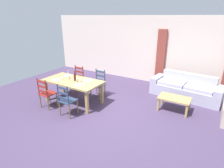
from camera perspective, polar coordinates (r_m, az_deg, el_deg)
name	(u,v)px	position (r m, az deg, el deg)	size (l,w,h in m)	color
ground_plane	(106,112)	(5.47, -1.77, -8.86)	(9.60, 9.60, 0.02)	#443553
wall_far	(149,50)	(7.85, 11.44, 10.46)	(9.60, 0.16, 2.70)	beige
curtain_panel_left	(161,58)	(7.60, 14.93, 7.93)	(0.35, 0.08, 2.20)	brown
dining_table	(73,83)	(5.95, -12.13, 0.33)	(1.90, 0.96, 0.75)	#A78954
dining_chair_near_left	(46,93)	(5.87, -19.85, -2.70)	(0.43, 0.41, 0.96)	maroon
dining_chair_near_right	(67,100)	(5.23, -13.98, -4.92)	(0.42, 0.40, 0.96)	navy
dining_chair_far_left	(78,79)	(6.84, -10.71, 1.48)	(0.43, 0.41, 0.96)	maroon
dining_chair_far_right	(99,84)	(6.31, -4.21, 0.14)	(0.43, 0.41, 0.96)	#2E4357
dinner_plate_near_left	(57,80)	(6.06, -16.93, 1.23)	(0.24, 0.24, 0.02)	white
fork_near_left	(53,79)	(6.17, -17.87, 1.40)	(0.02, 0.17, 0.01)	silver
dinner_plate_near_right	(78,85)	(5.46, -10.48, -0.35)	(0.24, 0.24, 0.02)	white
fork_near_right	(74,84)	(5.55, -11.65, -0.12)	(0.02, 0.17, 0.01)	silver
dinner_plate_far_left	(68,76)	(6.39, -13.66, 2.52)	(0.24, 0.24, 0.02)	white
fork_far_left	(65,75)	(6.49, -14.61, 2.67)	(0.02, 0.17, 0.01)	silver
dinner_plate_far_right	(89,80)	(5.81, -7.27, 1.16)	(0.24, 0.24, 0.02)	white
fork_far_right	(85,80)	(5.91, -8.42, 1.35)	(0.02, 0.17, 0.01)	silver
wine_bottle	(75,77)	(5.85, -11.53, 2.16)	(0.07, 0.07, 0.32)	#471919
wine_glass_near_left	(62,77)	(5.99, -15.47, 2.19)	(0.06, 0.06, 0.16)	white
wine_glass_near_right	(84,82)	(5.40, -8.72, 0.68)	(0.06, 0.06, 0.16)	white
wine_glass_far_left	(68,74)	(6.19, -13.44, 2.95)	(0.06, 0.06, 0.16)	white
wine_glass_far_right	(89,79)	(5.62, -7.08, 1.57)	(0.06, 0.06, 0.16)	white
coffee_cup_primary	(80,80)	(5.74, -9.88, 1.12)	(0.07, 0.07, 0.09)	beige
coffee_cup_secondary	(68,77)	(6.15, -13.47, 2.20)	(0.07, 0.07, 0.09)	beige
candle_tall	(69,77)	(6.03, -13.39, 2.23)	(0.05, 0.05, 0.29)	#998C66
candle_short	(77,80)	(5.75, -11.03, 1.14)	(0.05, 0.05, 0.19)	#998C66
couch	(186,89)	(6.82, 22.00, -1.45)	(2.35, 1.03, 0.80)	#A7A5BC
coffee_table	(174,100)	(5.70, 18.91, -4.64)	(0.90, 0.56, 0.42)	#A78954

